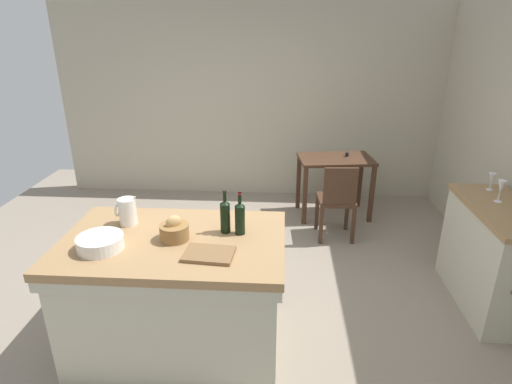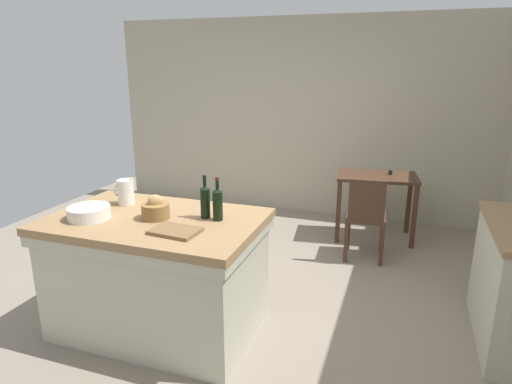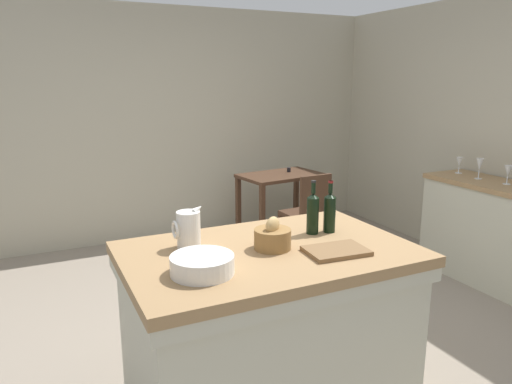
# 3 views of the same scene
# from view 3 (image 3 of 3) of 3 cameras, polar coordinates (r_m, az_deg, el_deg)

# --- Properties ---
(ground_plane) EXTENTS (6.76, 6.76, 0.00)m
(ground_plane) POSITION_cam_3_polar(r_m,az_deg,el_deg) (3.68, 1.37, -16.44)
(ground_plane) COLOR gray
(wall_back) EXTENTS (5.32, 0.12, 2.60)m
(wall_back) POSITION_cam_3_polar(r_m,az_deg,el_deg) (5.66, -10.67, 7.76)
(wall_back) COLOR #B2AA93
(wall_back) RESTS_ON ground
(island_table) EXTENTS (1.57, 1.01, 0.92)m
(island_table) POSITION_cam_3_polar(r_m,az_deg,el_deg) (2.82, 1.45, -14.84)
(island_table) COLOR #99754C
(island_table) RESTS_ON ground
(side_cabinet) EXTENTS (0.52, 1.12, 0.92)m
(side_cabinet) POSITION_cam_3_polar(r_m,az_deg,el_deg) (4.91, 25.37, -4.12)
(side_cabinet) COLOR #99754C
(side_cabinet) RESTS_ON ground
(writing_desk) EXTENTS (0.97, 0.67, 0.82)m
(writing_desk) POSITION_cam_3_polar(r_m,az_deg,el_deg) (5.47, 2.93, 0.82)
(writing_desk) COLOR #472D1E
(writing_desk) RESTS_ON ground
(wooden_chair) EXTENTS (0.42, 0.42, 0.90)m
(wooden_chair) POSITION_cam_3_polar(r_m,az_deg,el_deg) (4.93, 6.15, -2.46)
(wooden_chair) COLOR #472D1E
(wooden_chair) RESTS_ON ground
(pitcher) EXTENTS (0.17, 0.13, 0.25)m
(pitcher) POSITION_cam_3_polar(r_m,az_deg,el_deg) (2.66, -8.00, -4.37)
(pitcher) COLOR silver
(pitcher) RESTS_ON island_table
(wash_bowl) EXTENTS (0.31, 0.31, 0.09)m
(wash_bowl) POSITION_cam_3_polar(r_m,az_deg,el_deg) (2.32, -6.37, -8.52)
(wash_bowl) COLOR silver
(wash_bowl) RESTS_ON island_table
(bread_basket) EXTENTS (0.20, 0.20, 0.18)m
(bread_basket) POSITION_cam_3_polar(r_m,az_deg,el_deg) (2.63, 1.96, -5.36)
(bread_basket) COLOR olive
(bread_basket) RESTS_ON island_table
(cutting_board) EXTENTS (0.34, 0.25, 0.02)m
(cutting_board) POSITION_cam_3_polar(r_m,az_deg,el_deg) (2.61, 9.45, -6.87)
(cutting_board) COLOR brown
(cutting_board) RESTS_ON island_table
(wine_bottle_dark) EXTENTS (0.07, 0.07, 0.31)m
(wine_bottle_dark) POSITION_cam_3_polar(r_m,az_deg,el_deg) (2.92, 8.69, -2.29)
(wine_bottle_dark) COLOR black
(wine_bottle_dark) RESTS_ON island_table
(wine_bottle_amber) EXTENTS (0.07, 0.07, 0.32)m
(wine_bottle_amber) POSITION_cam_3_polar(r_m,az_deg,el_deg) (2.88, 6.72, -2.40)
(wine_bottle_amber) COLOR black
(wine_bottle_amber) RESTS_ON island_table
(wine_glass_left) EXTENTS (0.07, 0.07, 0.17)m
(wine_glass_left) POSITION_cam_3_polar(r_m,az_deg,el_deg) (4.71, 27.62, 2.17)
(wine_glass_left) COLOR white
(wine_glass_left) RESTS_ON side_cabinet
(wine_glass_middle) EXTENTS (0.07, 0.07, 0.19)m
(wine_glass_middle) POSITION_cam_3_polar(r_m,az_deg,el_deg) (4.85, 24.90, 2.93)
(wine_glass_middle) COLOR white
(wine_glass_middle) RESTS_ON side_cabinet
(wine_glass_right) EXTENTS (0.07, 0.07, 0.16)m
(wine_glass_right) POSITION_cam_3_polar(r_m,az_deg,el_deg) (5.07, 22.89, 3.26)
(wine_glass_right) COLOR white
(wine_glass_right) RESTS_ON side_cabinet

